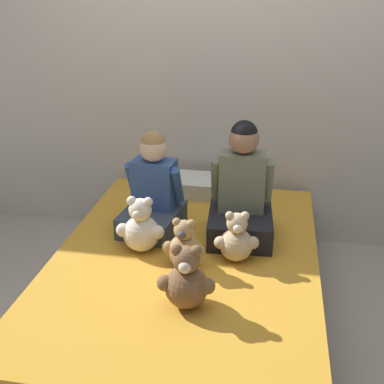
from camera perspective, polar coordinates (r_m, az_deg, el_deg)
The scene contains 10 objects.
ground_plane at distance 2.79m, azimuth -0.74°, elevation -14.74°, with size 14.00×14.00×0.00m, color #B2A899.
wall_behind_bed at distance 3.25m, azimuth 2.75°, elevation 15.26°, with size 8.00×0.06×2.50m.
bed at distance 2.67m, azimuth -0.77°, elevation -11.34°, with size 1.39×1.93×0.41m.
child_on_left at distance 2.74m, azimuth -4.62°, elevation -0.09°, with size 0.36×0.41×0.58m.
child_on_right at distance 2.65m, azimuth 5.86°, elevation -0.42°, with size 0.38×0.41×0.66m.
teddy_bear_held_by_left_child at distance 2.56m, azimuth -6.07°, elevation -4.27°, with size 0.26×0.20×0.31m.
teddy_bear_held_by_right_child at distance 2.47m, azimuth 5.28°, elevation -5.67°, with size 0.23×0.17×0.27m.
teddy_bear_between_children at distance 2.42m, azimuth -0.96°, elevation -6.43°, with size 0.22×0.17×0.26m.
teddy_bear_at_foot_of_bed at distance 2.14m, azimuth -0.67°, elevation -10.47°, with size 0.26×0.19×0.31m.
pillow_at_headboard at distance 3.23m, azimuth 1.88°, elevation 0.68°, with size 0.59×0.27×0.11m.
Camera 1 is at (0.42, -2.13, 1.76)m, focal length 45.00 mm.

